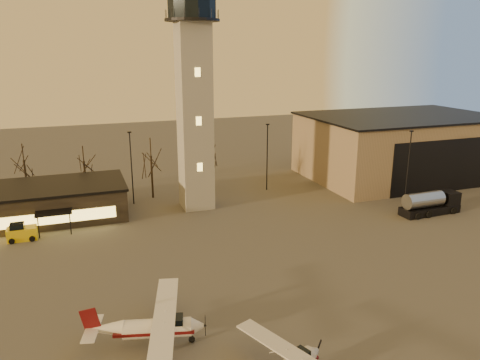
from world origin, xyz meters
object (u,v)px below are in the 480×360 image
at_px(terminal, 21,204).
at_px(fuel_truck, 430,205).
at_px(control_tower, 194,85).
at_px(cessna_rear, 159,331).
at_px(service_cart, 22,234).
at_px(hangar, 400,146).

xyz_separation_m(terminal, fuel_truck, (49.75, -15.11, -0.96)).
distance_m(control_tower, cessna_rear, 34.52).
height_order(fuel_truck, service_cart, fuel_truck).
bearing_deg(cessna_rear, terminal, 124.80).
xyz_separation_m(cessna_rear, service_cart, (-11.11, 24.52, -0.35)).
bearing_deg(cessna_rear, control_tower, 84.77).
distance_m(cessna_rear, fuel_truck, 41.42).
distance_m(terminal, fuel_truck, 52.00).
relative_size(control_tower, service_cart, 10.42).
bearing_deg(control_tower, terminal, 174.85).
height_order(cessna_rear, fuel_truck, cessna_rear).
distance_m(cessna_rear, service_cart, 26.92).
bearing_deg(fuel_truck, service_cart, 168.94).
bearing_deg(control_tower, cessna_rear, -109.67).
bearing_deg(service_cart, hangar, 8.19).
bearing_deg(control_tower, hangar, 6.31).
bearing_deg(terminal, service_cart, -86.02).
relative_size(control_tower, terminal, 1.28).
relative_size(terminal, fuel_truck, 3.08).
xyz_separation_m(control_tower, hangar, (36.00, 3.98, -11.17)).
xyz_separation_m(hangar, service_cart, (-57.53, -8.63, -4.40)).
distance_m(control_tower, terminal, 26.24).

